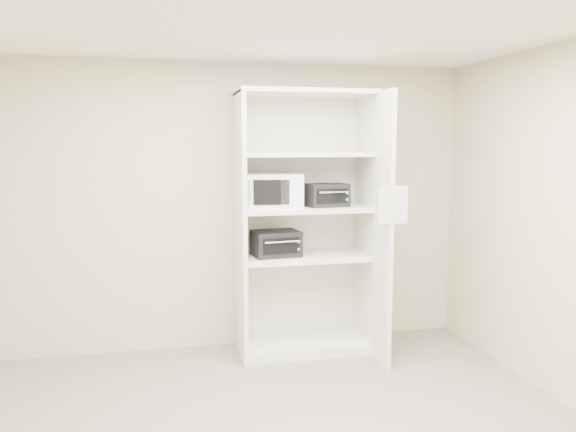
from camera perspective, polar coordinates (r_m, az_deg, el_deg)
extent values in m
cube|color=white|center=(3.43, -1.52, 20.07)|extent=(4.50, 4.00, 0.01)
cube|color=beige|center=(5.36, -5.51, 0.94)|extent=(4.50, 0.02, 2.70)
cube|color=beige|center=(1.55, 13.28, -15.39)|extent=(4.50, 0.02, 2.70)
cube|color=beige|center=(5.06, -4.83, -1.14)|extent=(0.04, 0.60, 2.40)
cube|color=beige|center=(5.21, 8.59, -0.95)|extent=(0.04, 0.90, 2.40)
cube|color=beige|center=(5.47, 0.99, -0.48)|extent=(1.24, 0.02, 2.40)
cube|color=beige|center=(5.48, 1.67, -12.89)|extent=(1.16, 0.56, 0.10)
cube|color=beige|center=(5.24, 1.71, -4.14)|extent=(1.16, 0.56, 0.04)
cube|color=beige|center=(5.17, 1.73, 0.74)|extent=(1.16, 0.56, 0.04)
cube|color=beige|center=(5.14, 1.75, 6.29)|extent=(1.16, 0.56, 0.04)
cube|color=beige|center=(5.16, 1.77, 12.41)|extent=(1.24, 0.60, 0.04)
cube|color=white|center=(5.11, -1.50, 2.61)|extent=(0.55, 0.44, 0.31)
cube|color=black|center=(5.19, 3.92, 2.14)|extent=(0.39, 0.32, 0.21)
cube|color=black|center=(5.16, -1.23, -2.79)|extent=(0.45, 0.36, 0.23)
cube|color=white|center=(4.77, 10.67, 1.10)|extent=(0.24, 0.02, 0.31)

